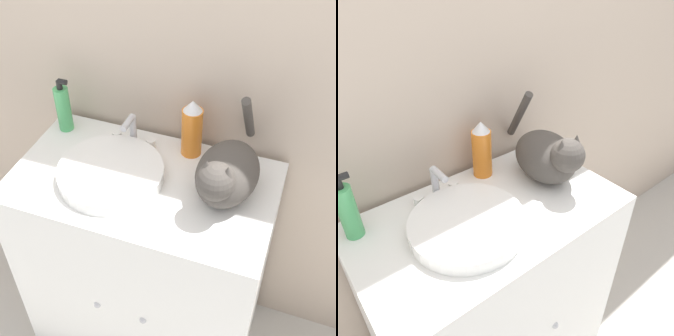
{
  "view_description": "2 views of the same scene",
  "coord_description": "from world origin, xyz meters",
  "views": [
    {
      "loc": [
        0.44,
        -0.73,
        1.88
      ],
      "look_at": [
        0.08,
        0.24,
        0.95
      ],
      "focal_mm": 50.0,
      "sensor_mm": 36.0,
      "label": 1
    },
    {
      "loc": [
        -0.44,
        -0.39,
        1.54
      ],
      "look_at": [
        0.06,
        0.23,
        1.01
      ],
      "focal_mm": 35.0,
      "sensor_mm": 36.0,
      "label": 2
    }
  ],
  "objects": [
    {
      "name": "faucet",
      "position": [
        -0.1,
        0.39,
        0.92
      ],
      "size": [
        0.16,
        0.09,
        0.13
      ],
      "color": "silver",
      "rests_on": "vanity_cabinet"
    },
    {
      "name": "vanity_cabinet",
      "position": [
        0.0,
        0.24,
        0.43
      ],
      "size": [
        0.83,
        0.49,
        0.87
      ],
      "color": "white",
      "rests_on": "ground_plane"
    },
    {
      "name": "soap_bottle",
      "position": [
        -0.36,
        0.4,
        0.96
      ],
      "size": [
        0.05,
        0.05,
        0.2
      ],
      "color": "#4CB266",
      "rests_on": "vanity_cabinet"
    },
    {
      "name": "cat",
      "position": [
        0.26,
        0.26,
        0.96
      ],
      "size": [
        0.2,
        0.39,
        0.28
      ],
      "rotation": [
        0.0,
        0.0,
        -1.67
      ],
      "color": "#47423D",
      "rests_on": "vanity_cabinet"
    },
    {
      "name": "sink_basin",
      "position": [
        -0.1,
        0.22,
        0.89
      ],
      "size": [
        0.33,
        0.33,
        0.04
      ],
      "color": "white",
      "rests_on": "vanity_cabinet"
    },
    {
      "name": "wall_back",
      "position": [
        0.0,
        0.52,
        1.25
      ],
      "size": [
        6.0,
        0.05,
        2.5
      ],
      "color": "#C6B29E",
      "rests_on": "ground_plane"
    },
    {
      "name": "spray_bottle",
      "position": [
        0.1,
        0.42,
        0.97
      ],
      "size": [
        0.07,
        0.07,
        0.2
      ],
      "color": "orange",
      "rests_on": "vanity_cabinet"
    }
  ]
}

